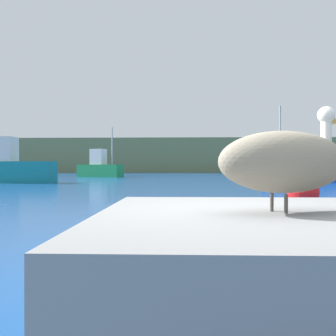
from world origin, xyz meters
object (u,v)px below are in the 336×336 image
(pelican, at_px, (286,161))
(fishing_boat_teal, at_px, (12,166))
(fishing_boat_blue, at_px, (310,167))
(mooring_buoy, at_px, (303,192))
(fishing_boat_green, at_px, (100,168))

(pelican, relative_size, fishing_boat_teal, 0.29)
(fishing_boat_blue, height_order, mooring_buoy, fishing_boat_blue)
(fishing_boat_green, bearing_deg, pelican, -53.22)
(fishing_boat_green, height_order, mooring_buoy, fishing_boat_green)
(pelican, distance_m, mooring_buoy, 6.69)
(fishing_boat_blue, height_order, fishing_boat_teal, fishing_boat_blue)
(fishing_boat_teal, bearing_deg, fishing_boat_green, -95.27)
(pelican, distance_m, fishing_boat_teal, 23.19)
(fishing_boat_green, bearing_deg, mooring_buoy, -45.97)
(fishing_boat_teal, xyz_separation_m, mooring_buoy, (13.55, -13.87, -0.66))
(pelican, xyz_separation_m, mooring_buoy, (2.12, 6.31, -0.67))
(fishing_boat_teal, height_order, mooring_buoy, fishing_boat_teal)
(fishing_boat_blue, xyz_separation_m, fishing_boat_teal, (-18.94, -1.86, 0.06))
(pelican, xyz_separation_m, fishing_boat_green, (-8.73, 33.19, -0.16))
(pelican, relative_size, fishing_boat_green, 0.31)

